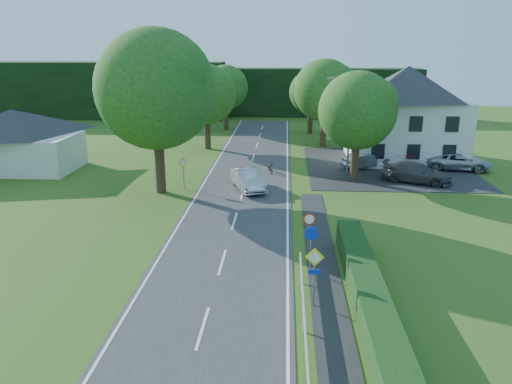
# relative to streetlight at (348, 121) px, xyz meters

# --- Properties ---
(road) EXTENTS (7.00, 80.00, 0.04)m
(road) POSITION_rel_streetlight_xyz_m (-8.06, -10.00, -4.44)
(road) COLOR #323234
(road) RESTS_ON ground
(parking_pad) EXTENTS (14.00, 16.00, 0.04)m
(parking_pad) POSITION_rel_streetlight_xyz_m (3.94, 3.00, -4.44)
(parking_pad) COLOR black
(parking_pad) RESTS_ON ground
(line_edge_left) EXTENTS (0.12, 80.00, 0.01)m
(line_edge_left) POSITION_rel_streetlight_xyz_m (-11.31, -10.00, -4.42)
(line_edge_left) COLOR white
(line_edge_left) RESTS_ON road
(line_edge_right) EXTENTS (0.12, 80.00, 0.01)m
(line_edge_right) POSITION_rel_streetlight_xyz_m (-4.81, -10.00, -4.42)
(line_edge_right) COLOR white
(line_edge_right) RESTS_ON road
(line_centre) EXTENTS (0.12, 80.00, 0.01)m
(line_centre) POSITION_rel_streetlight_xyz_m (-8.06, -10.00, -4.42)
(line_centre) COLOR white
(line_centre) RESTS_ON road
(tree_main) EXTENTS (9.40, 9.40, 11.64)m
(tree_main) POSITION_rel_streetlight_xyz_m (-14.06, -6.00, 1.36)
(tree_main) COLOR #1E4815
(tree_main) RESTS_ON ground
(tree_left_far) EXTENTS (7.00, 7.00, 8.58)m
(tree_left_far) POSITION_rel_streetlight_xyz_m (-13.06, 10.00, -0.17)
(tree_left_far) COLOR #1E4815
(tree_left_far) RESTS_ON ground
(tree_right_far) EXTENTS (7.40, 7.40, 9.09)m
(tree_right_far) POSITION_rel_streetlight_xyz_m (-1.06, 12.00, 0.08)
(tree_right_far) COLOR #1E4815
(tree_right_far) RESTS_ON ground
(tree_left_back) EXTENTS (6.60, 6.60, 8.07)m
(tree_left_back) POSITION_rel_streetlight_xyz_m (-12.56, 22.00, -0.43)
(tree_left_back) COLOR #1E4815
(tree_left_back) RESTS_ON ground
(tree_right_back) EXTENTS (6.20, 6.20, 7.56)m
(tree_right_back) POSITION_rel_streetlight_xyz_m (-2.06, 20.00, -0.68)
(tree_right_back) COLOR #1E4815
(tree_right_back) RESTS_ON ground
(tree_right_mid) EXTENTS (7.00, 7.00, 8.58)m
(tree_right_mid) POSITION_rel_streetlight_xyz_m (0.44, -2.00, -0.17)
(tree_right_mid) COLOR #1E4815
(tree_right_mid) RESTS_ON ground
(treeline_left) EXTENTS (44.00, 6.00, 8.00)m
(treeline_left) POSITION_rel_streetlight_xyz_m (-36.06, 32.00, -0.46)
(treeline_left) COLOR black
(treeline_left) RESTS_ON ground
(treeline_right) EXTENTS (30.00, 5.00, 7.00)m
(treeline_right) POSITION_rel_streetlight_xyz_m (-0.06, 36.00, -0.96)
(treeline_right) COLOR black
(treeline_right) RESTS_ON ground
(bungalow_left) EXTENTS (11.00, 6.50, 5.20)m
(bungalow_left) POSITION_rel_streetlight_xyz_m (-28.06, 0.00, -1.75)
(bungalow_left) COLOR silver
(bungalow_left) RESTS_ON ground
(house_white) EXTENTS (10.60, 8.40, 8.60)m
(house_white) POSITION_rel_streetlight_xyz_m (5.94, 6.00, -0.06)
(house_white) COLOR silver
(house_white) RESTS_ON ground
(streetlight) EXTENTS (2.03, 0.18, 8.00)m
(streetlight) POSITION_rel_streetlight_xyz_m (0.00, 0.00, 0.00)
(streetlight) COLOR gray
(streetlight) RESTS_ON ground
(sign_priority_right) EXTENTS (0.78, 0.09, 2.59)m
(sign_priority_right) POSITION_rel_streetlight_xyz_m (-3.76, -22.02, -2.67)
(sign_priority_right) COLOR gray
(sign_priority_right) RESTS_ON ground
(sign_roundabout) EXTENTS (0.64, 0.08, 2.37)m
(sign_roundabout) POSITION_rel_streetlight_xyz_m (-3.76, -19.02, -2.79)
(sign_roundabout) COLOR gray
(sign_roundabout) RESTS_ON ground
(sign_speed_limit) EXTENTS (0.64, 0.11, 2.37)m
(sign_speed_limit) POSITION_rel_streetlight_xyz_m (-3.76, -17.03, -2.70)
(sign_speed_limit) COLOR gray
(sign_speed_limit) RESTS_ON ground
(sign_priority_left) EXTENTS (0.78, 0.09, 2.44)m
(sign_priority_left) POSITION_rel_streetlight_xyz_m (-12.56, -5.02, -2.75)
(sign_priority_left) COLOR gray
(sign_priority_left) RESTS_ON ground
(moving_car) EXTENTS (3.15, 5.02, 1.56)m
(moving_car) POSITION_rel_streetlight_xyz_m (-7.76, -4.97, -3.64)
(moving_car) COLOR #B5B6BA
(moving_car) RESTS_ON road
(motorcycle) EXTENTS (1.00, 1.89, 0.94)m
(motorcycle) POSITION_rel_streetlight_xyz_m (-6.26, 0.32, -3.95)
(motorcycle) COLOR black
(motorcycle) RESTS_ON road
(parked_car_silver_a) EXTENTS (4.31, 3.02, 1.35)m
(parked_car_silver_a) POSITION_rel_streetlight_xyz_m (1.97, 2.32, -3.75)
(parked_car_silver_a) COLOR #A1A0A5
(parked_car_silver_a) RESTS_ON parking_pad
(parked_car_grey) EXTENTS (5.69, 3.96, 1.53)m
(parked_car_grey) POSITION_rel_streetlight_xyz_m (5.25, -2.19, -3.66)
(parked_car_grey) COLOR #414145
(parked_car_grey) RESTS_ON parking_pad
(parked_car_silver_b) EXTENTS (5.63, 3.31, 1.47)m
(parked_car_silver_b) POSITION_rel_streetlight_xyz_m (9.86, 2.21, -3.69)
(parked_car_silver_b) COLOR #ACABB3
(parked_car_silver_b) RESTS_ON parking_pad
(parasol) EXTENTS (2.04, 2.08, 1.80)m
(parasol) POSITION_rel_streetlight_xyz_m (4.83, -0.20, -3.52)
(parasol) COLOR #B42C0E
(parasol) RESTS_ON parking_pad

